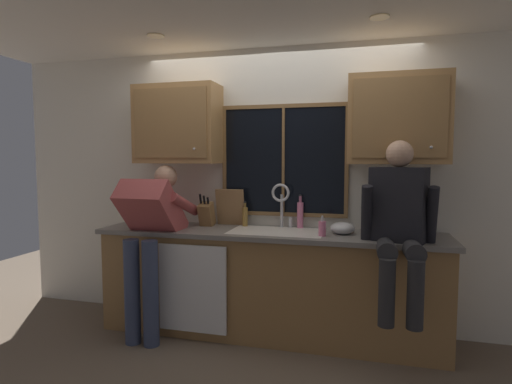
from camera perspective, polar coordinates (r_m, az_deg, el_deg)
The scene contains 24 objects.
back_wall at distance 3.90m, azimuth 2.89°, elevation 0.67°, with size 5.33×0.12×2.55m, color silver.
ceiling_downlight_left at distance 3.70m, azimuth -13.67°, elevation 20.18°, with size 0.14×0.14×0.01m, color #FFEAB2.
ceiling_downlight_right at distance 3.30m, azimuth 16.66°, elevation 22.08°, with size 0.14×0.14×0.01m, color #FFEAB2.
window_glass at distance 3.80m, azimuth 3.82°, elevation 4.33°, with size 1.10×0.02×0.95m, color black.
window_frame_top at distance 3.82m, azimuth 3.83°, elevation 11.73°, with size 1.17×0.02×0.04m, color brown.
window_frame_bottom at distance 3.83m, azimuth 3.75°, elevation -3.06°, with size 1.17×0.02×0.04m, color brown.
window_frame_left at distance 3.94m, azimuth -4.36°, elevation 4.34°, with size 0.04×0.02×0.95m, color brown.
window_frame_right at distance 3.73m, azimuth 12.40°, elevation 4.23°, with size 0.04×0.02×0.95m, color brown.
window_mullion_center at distance 3.79m, azimuth 3.78°, elevation 4.33°, with size 0.02×0.02×0.95m, color brown.
lower_cabinet_run at distance 3.71m, azimuth 1.69°, elevation -12.67°, with size 2.93×0.58×0.88m, color olive.
countertop at distance 3.58m, azimuth 1.63°, elevation -5.73°, with size 2.99×0.62×0.04m, color slate.
dishwasher_front at distance 3.59m, azimuth -8.76°, elevation -13.02°, with size 0.60×0.02×0.74m, color white.
upper_cabinet_left at distance 3.97m, azimuth -10.72°, elevation 9.12°, with size 0.78×0.36×0.72m.
upper_cabinet_right at distance 3.59m, azimuth 18.94°, elevation 9.42°, with size 0.78×0.36×0.72m.
sink at distance 3.59m, azimuth 2.86°, elevation -6.97°, with size 0.80×0.46×0.21m.
faucet at distance 3.71m, azimuth 3.57°, elevation -1.11°, with size 0.18×0.09×0.40m.
person_standing at distance 3.68m, azimuth -14.25°, elevation -5.08°, with size 0.53×0.72×1.48m.
person_sitting_on_counter at distance 3.21m, azimuth 19.09°, elevation -3.51°, with size 0.54×0.66×1.26m.
knife_block at distance 3.86m, azimuth -6.83°, elevation -3.07°, with size 0.12×0.18×0.32m.
cutting_board at distance 3.88m, azimuth -3.55°, elevation -2.11°, with size 0.27×0.02×0.35m, color #997047.
mixing_bowl at distance 3.53m, azimuth 11.83°, elevation -4.91°, with size 0.20×0.20×0.10m, color silver.
soap_dispenser at distance 3.39m, azimuth 9.11°, elevation -4.93°, with size 0.06×0.07×0.17m.
bottle_green_glass at distance 3.82m, azimuth -1.53°, elevation -3.33°, with size 0.05×0.05×0.23m.
bottle_tall_clear at distance 3.74m, azimuth 6.11°, elevation -3.07°, with size 0.06×0.06×0.30m.
Camera 1 is at (0.80, -3.74, 1.55)m, focal length 29.04 mm.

